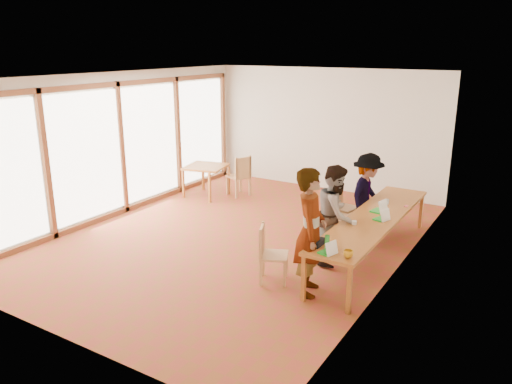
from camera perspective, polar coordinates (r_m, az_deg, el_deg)
ground at (r=9.56m, az=-2.07°, el=-5.14°), size 8.00×8.00×0.00m
wall_back at (r=12.58m, az=8.00°, el=7.07°), size 6.00×0.10×3.00m
wall_front at (r=6.31m, az=-22.65°, el=-3.48°), size 6.00×0.10×3.00m
wall_right at (r=7.91m, az=16.28°, el=1.02°), size 0.10×8.00×3.00m
window_wall at (r=11.00m, az=-15.20°, el=5.31°), size 0.10×8.00×3.00m
ceiling at (r=8.90m, az=-2.28°, el=13.25°), size 6.00×8.00×0.04m
communal_table at (r=8.60m, az=13.29°, el=-3.10°), size 0.80×4.00×0.75m
side_table at (r=12.00m, az=-5.76°, el=2.64°), size 0.90×0.90×0.75m
chair_near at (r=7.64m, az=1.34°, el=-6.39°), size 0.55×0.55×0.48m
chair_mid at (r=9.35m, az=8.92°, el=-2.04°), size 0.46×0.46×0.50m
chair_far at (r=9.65m, az=9.20°, el=-1.79°), size 0.41×0.41×0.46m
chair_empty at (r=9.94m, az=9.58°, el=-0.96°), size 0.52×0.52×0.51m
chair_spare at (r=11.94m, az=-1.75°, el=2.33°), size 0.60×0.60×0.53m
person_near at (r=7.20m, az=6.24°, el=-4.57°), size 0.66×0.80×1.89m
person_mid at (r=8.33m, az=9.10°, el=-2.54°), size 0.76×0.90×1.67m
person_far at (r=9.59m, az=12.56°, el=-0.39°), size 0.60×1.04×1.61m
laptop_near at (r=6.98m, az=8.37°, el=-6.61°), size 0.25×0.27×0.19m
laptop_mid at (r=8.44m, az=14.32°, el=-2.81°), size 0.26×0.28×0.20m
laptop_far at (r=8.84m, az=14.05°, el=-1.87°), size 0.27×0.30×0.22m
yellow_mug at (r=6.90m, az=10.51°, el=-6.97°), size 0.17×0.17×0.11m
green_bottle at (r=6.92m, az=8.12°, el=-6.00°), size 0.07×0.07×0.28m
clear_glass at (r=9.32m, az=14.72°, el=-1.08°), size 0.07×0.07×0.09m
condiment_cup at (r=8.16m, az=11.16°, el=-3.46°), size 0.08×0.08×0.06m
pink_phone at (r=9.28m, az=16.78°, el=-1.55°), size 0.05×0.10×0.01m
black_pouch at (r=7.24m, az=6.92°, el=-5.73°), size 0.16×0.26×0.09m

